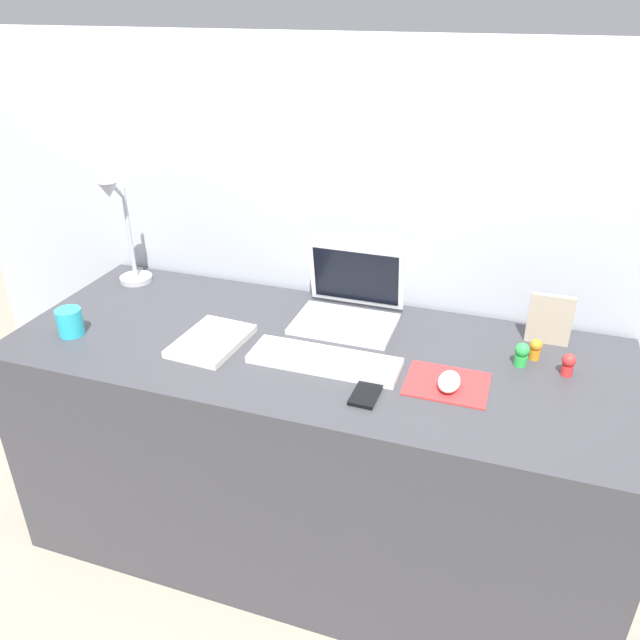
# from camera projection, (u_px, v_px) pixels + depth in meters

# --- Properties ---
(ground_plane) EXTENTS (6.00, 6.00, 0.00)m
(ground_plane) POSITION_uv_depth(u_px,v_px,m) (315.00, 535.00, 2.11)
(ground_plane) COLOR gray
(back_wall) EXTENTS (2.96, 0.05, 1.54)m
(back_wall) POSITION_uv_depth(u_px,v_px,m) (352.00, 285.00, 2.08)
(back_wall) COLOR #B2B7C1
(back_wall) RESTS_ON ground_plane
(desk) EXTENTS (1.76, 0.69, 0.74)m
(desk) POSITION_uv_depth(u_px,v_px,m) (315.00, 449.00, 1.94)
(desk) COLOR #38383D
(desk) RESTS_ON ground_plane
(laptop) EXTENTS (0.30, 0.25, 0.21)m
(laptop) POSITION_uv_depth(u_px,v_px,m) (350.00, 302.00, 1.90)
(laptop) COLOR white
(laptop) RESTS_ON desk
(keyboard) EXTENTS (0.41, 0.13, 0.02)m
(keyboard) POSITION_uv_depth(u_px,v_px,m) (324.00, 361.00, 1.69)
(keyboard) COLOR white
(keyboard) RESTS_ON desk
(mousepad) EXTENTS (0.21, 0.17, 0.00)m
(mousepad) POSITION_uv_depth(u_px,v_px,m) (447.00, 384.00, 1.60)
(mousepad) COLOR red
(mousepad) RESTS_ON desk
(mouse) EXTENTS (0.06, 0.10, 0.03)m
(mouse) POSITION_uv_depth(u_px,v_px,m) (449.00, 382.00, 1.57)
(mouse) COLOR white
(mouse) RESTS_ON mousepad
(cell_phone) EXTENTS (0.07, 0.13, 0.01)m
(cell_phone) POSITION_uv_depth(u_px,v_px,m) (367.00, 392.00, 1.56)
(cell_phone) COLOR black
(cell_phone) RESTS_ON desk
(desk_lamp) EXTENTS (0.11, 0.16, 0.38)m
(desk_lamp) POSITION_uv_depth(u_px,v_px,m) (124.00, 236.00, 2.07)
(desk_lamp) COLOR #B7B7BC
(desk_lamp) RESTS_ON desk
(notebook_pad) EXTENTS (0.19, 0.25, 0.02)m
(notebook_pad) POSITION_uv_depth(u_px,v_px,m) (211.00, 341.00, 1.78)
(notebook_pad) COLOR silver
(notebook_pad) RESTS_ON desk
(picture_frame) EXTENTS (0.12, 0.02, 0.15)m
(picture_frame) POSITION_uv_depth(u_px,v_px,m) (550.00, 320.00, 1.76)
(picture_frame) COLOR #B2A58C
(picture_frame) RESTS_ON desk
(coffee_mug) EXTENTS (0.07, 0.07, 0.08)m
(coffee_mug) POSITION_uv_depth(u_px,v_px,m) (70.00, 322.00, 1.82)
(coffee_mug) COLOR #28B7CC
(coffee_mug) RESTS_ON desk
(toy_figurine_red) EXTENTS (0.04, 0.04, 0.06)m
(toy_figurine_red) POSITION_uv_depth(u_px,v_px,m) (568.00, 364.00, 1.63)
(toy_figurine_red) COLOR red
(toy_figurine_red) RESTS_ON desk
(toy_figurine_green) EXTENTS (0.04, 0.04, 0.07)m
(toy_figurine_green) POSITION_uv_depth(u_px,v_px,m) (522.00, 354.00, 1.67)
(toy_figurine_green) COLOR green
(toy_figurine_green) RESTS_ON desk
(toy_figurine_orange) EXTENTS (0.03, 0.03, 0.06)m
(toy_figurine_orange) POSITION_uv_depth(u_px,v_px,m) (536.00, 348.00, 1.70)
(toy_figurine_orange) COLOR orange
(toy_figurine_orange) RESTS_ON desk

